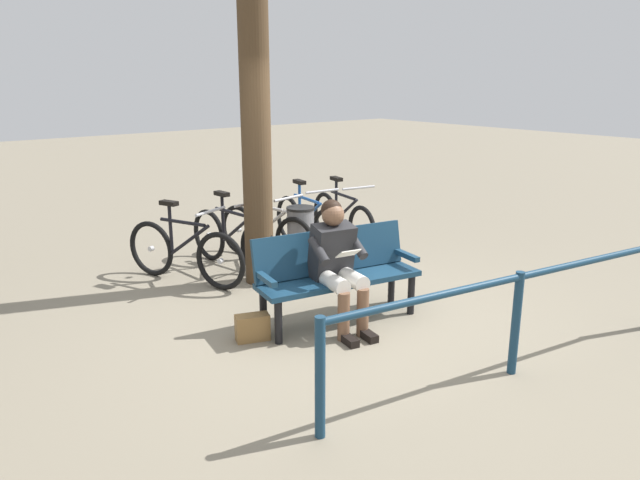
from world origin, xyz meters
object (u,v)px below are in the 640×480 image
litter_bin (301,236)px  bicycle_red (343,220)px  bicycle_silver (306,224)px  handbag (252,327)px  tree_trunk (256,128)px  bench (336,269)px  bicycle_purple (184,252)px  person_reading (337,259)px  bicycle_black (232,240)px  bicycle_green (266,234)px

litter_bin → bicycle_red: size_ratio=0.45×
bicycle_silver → handbag: bearing=-39.6°
tree_trunk → bicycle_silver: tree_trunk is taller
bench → bicycle_purple: bicycle_purple is taller
person_reading → tree_trunk: (-0.14, -1.53, 1.09)m
bicycle_silver → bicycle_black: bearing=-78.8°
tree_trunk → litter_bin: size_ratio=4.69×
bench → bicycle_red: 2.61m
person_reading → bicycle_black: size_ratio=0.72×
bicycle_red → bicycle_green: size_ratio=1.00×
tree_trunk → bicycle_green: 1.58m
handbag → bicycle_red: 3.24m
handbag → bicycle_silver: size_ratio=0.18×
litter_bin → bicycle_green: (0.25, -0.41, -0.01)m
bicycle_purple → bicycle_silver: bearing=72.7°
bicycle_silver → bicycle_purple: 1.88m
bench → tree_trunk: bearing=-80.5°
person_reading → tree_trunk: tree_trunk is taller
bench → handbag: bearing=5.1°
bicycle_silver → bicycle_black: (1.19, 0.07, 0.00)m
bicycle_black → bicycle_purple: same height
litter_bin → bicycle_red: bicycle_red is taller
handbag → bicycle_purple: bicycle_purple is taller
handbag → bicycle_silver: bearing=-137.2°
bicycle_red → litter_bin: bearing=-58.6°
person_reading → litter_bin: person_reading is taller
litter_bin → bicycle_silver: 0.68m
bench → tree_trunk: (-0.03, -1.38, 1.24)m
litter_bin → bicycle_green: bicycle_green is taller
person_reading → bench: bearing=-115.4°
tree_trunk → bicycle_black: 1.51m
bicycle_black → bench: bearing=-5.9°
bench → litter_bin: 1.73m
person_reading → bicycle_red: person_reading is taller
person_reading → bicycle_green: size_ratio=0.72×
tree_trunk → bicycle_purple: size_ratio=2.22×
bicycle_silver → bicycle_green: (0.72, 0.09, 0.00)m
bench → bicycle_purple: 2.00m
litter_bin → bicycle_purple: (1.41, -0.33, -0.01)m
bicycle_silver → bench: bearing=-23.2°
person_reading → bicycle_purple: bearing=-64.1°
bicycle_red → bicycle_purple: (2.42, 0.05, 0.00)m
bench → handbag: bench is taller
handbag → bicycle_purple: (-0.24, -1.79, 0.24)m
tree_trunk → bicycle_silver: size_ratio=2.09×
handbag → bicycle_black: (-0.93, -1.88, 0.24)m
person_reading → handbag: person_reading is taller
tree_trunk → litter_bin: bearing=-166.5°
handbag → bicycle_silver: (-2.12, -1.96, 0.24)m
bicycle_black → handbag: bearing=-31.3°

